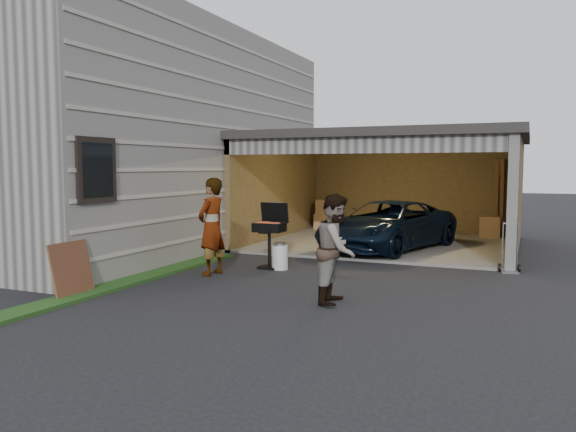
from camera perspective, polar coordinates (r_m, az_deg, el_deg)
name	(u,v)px	position (r m, az deg, el deg)	size (l,w,h in m)	color
ground	(251,291)	(9.42, -3.83, -7.59)	(80.00, 80.00, 0.00)	black
house	(120,141)	(15.90, -16.72, 7.31)	(7.00, 11.00, 5.50)	#474744
groundcover_strip	(102,289)	(9.86, -18.38, -7.08)	(0.50, 8.00, 0.06)	#193814
garage	(391,174)	(15.35, 10.45, 4.24)	(6.80, 6.30, 2.90)	#605E59
minivan	(387,228)	(13.81, 10.07, -1.17)	(1.94, 4.21, 1.17)	black
woman	(212,227)	(10.73, -7.76, -1.07)	(0.67, 0.44, 1.85)	silver
man	(336,249)	(8.48, 4.95, -3.34)	(0.80, 0.62, 1.65)	#4F291F
bbq_grill	(270,230)	(11.35, -1.84, -1.40)	(0.59, 0.52, 1.32)	black
propane_tank	(280,257)	(11.27, -0.82, -4.22)	(0.32, 0.32, 0.49)	silver
plywood_panel	(72,270)	(9.53, -21.13, -5.09)	(0.04, 0.79, 0.88)	#54281C
hand_truck	(510,263)	(11.78, 21.60, -4.45)	(0.42, 0.35, 0.98)	gray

